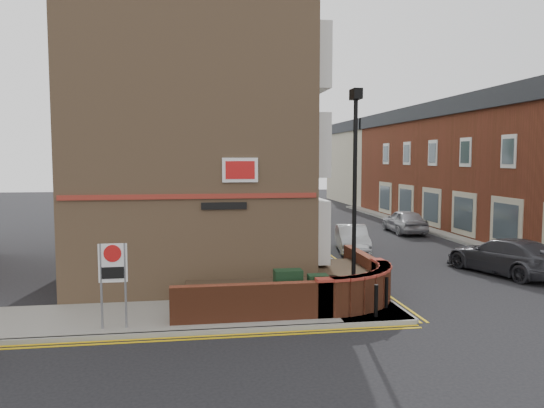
{
  "coord_description": "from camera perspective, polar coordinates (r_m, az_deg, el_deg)",
  "views": [
    {
      "loc": [
        -3.01,
        -13.29,
        4.5
      ],
      "look_at": [
        -0.35,
        4.0,
        2.97
      ],
      "focal_mm": 35.0,
      "sensor_mm": 36.0,
      "label": 1
    }
  ],
  "objects": [
    {
      "name": "ground",
      "position": [
        14.35,
        3.91,
        -13.28
      ],
      "size": [
        120.0,
        120.0,
        0.0
      ],
      "primitive_type": "plane",
      "color": "black",
      "rests_on": "ground"
    },
    {
      "name": "pavement_corner",
      "position": [
        15.45,
        -10.42,
        -11.78
      ],
      "size": [
        13.0,
        3.0,
        0.12
      ],
      "primitive_type": "cube",
      "color": "gray",
      "rests_on": "ground"
    },
    {
      "name": "pavement_main",
      "position": [
        30.04,
        0.94,
        -3.49
      ],
      "size": [
        2.0,
        32.0,
        0.12
      ],
      "primitive_type": "cube",
      "color": "gray",
      "rests_on": "ground"
    },
    {
      "name": "pavement_far",
      "position": [
        31.1,
        22.38,
        -3.58
      ],
      "size": [
        4.0,
        40.0,
        0.12
      ],
      "primitive_type": "cube",
      "color": "gray",
      "rests_on": "ground"
    },
    {
      "name": "kerb_side",
      "position": [
        14.02,
        -10.6,
        -13.54
      ],
      "size": [
        13.0,
        0.15,
        0.12
      ],
      "primitive_type": "cube",
      "color": "gray",
      "rests_on": "ground"
    },
    {
      "name": "kerb_main_near",
      "position": [
        30.23,
        2.81,
        -3.45
      ],
      "size": [
        0.15,
        32.0,
        0.12
      ],
      "primitive_type": "cube",
      "color": "gray",
      "rests_on": "ground"
    },
    {
      "name": "kerb_main_far",
      "position": [
        30.12,
        19.12,
        -3.75
      ],
      "size": [
        0.15,
        40.0,
        0.12
      ],
      "primitive_type": "cube",
      "color": "gray",
      "rests_on": "ground"
    },
    {
      "name": "yellow_lines_side",
      "position": [
        13.8,
        -10.63,
        -14.08
      ],
      "size": [
        13.0,
        0.28,
        0.01
      ],
      "primitive_type": "cube",
      "color": "gold",
      "rests_on": "ground"
    },
    {
      "name": "yellow_lines_main",
      "position": [
        30.29,
        3.27,
        -3.54
      ],
      "size": [
        0.28,
        32.0,
        0.01
      ],
      "primitive_type": "cube",
      "color": "gold",
      "rests_on": "ground"
    },
    {
      "name": "corner_building",
      "position": [
        21.36,
        -8.4,
        9.59
      ],
      "size": [
        8.95,
        10.4,
        13.6
      ],
      "color": "#977350",
      "rests_on": "ground"
    },
    {
      "name": "garden_wall",
      "position": [
        16.69,
        2.0,
        -10.63
      ],
      "size": [
        6.8,
        6.0,
        1.2
      ],
      "primitive_type": null,
      "color": "brown",
      "rests_on": "ground"
    },
    {
      "name": "lamppost",
      "position": [
        15.25,
        8.87,
        0.6
      ],
      "size": [
        0.25,
        0.5,
        6.3
      ],
      "color": "black",
      "rests_on": "pavement_corner"
    },
    {
      "name": "utility_cabinet_large",
      "position": [
        15.31,
        1.74,
        -9.28
      ],
      "size": [
        0.8,
        0.45,
        1.2
      ],
      "primitive_type": "cube",
      "color": "black",
      "rests_on": "pavement_corner"
    },
    {
      "name": "utility_cabinet_small",
      "position": [
        15.2,
        4.95,
        -9.6
      ],
      "size": [
        0.55,
        0.4,
        1.1
      ],
      "primitive_type": "cube",
      "color": "black",
      "rests_on": "pavement_corner"
    },
    {
      "name": "bollard_near",
      "position": [
        15.1,
        11.13,
        -10.17
      ],
      "size": [
        0.11,
        0.11,
        0.9
      ],
      "primitive_type": "cylinder",
      "color": "black",
      "rests_on": "pavement_corner"
    },
    {
      "name": "bollard_far",
      "position": [
        16.03,
        12.19,
        -9.3
      ],
      "size": [
        0.11,
        0.11,
        0.9
      ],
      "primitive_type": "cylinder",
      "color": "black",
      "rests_on": "pavement_corner"
    },
    {
      "name": "zone_sign",
      "position": [
        14.22,
        -16.73,
        -6.79
      ],
      "size": [
        0.72,
        0.07,
        2.2
      ],
      "color": "slate",
      "rests_on": "pavement_corner"
    },
    {
      "name": "far_terrace",
      "position": [
        34.99,
        21.32,
        3.91
      ],
      "size": [
        5.4,
        30.4,
        8.0
      ],
      "color": "brown",
      "rests_on": "ground"
    },
    {
      "name": "far_terrace_cream",
      "position": [
        54.2,
        10.12,
        4.45
      ],
      "size": [
        5.4,
        12.4,
        8.0
      ],
      "color": "#B8AF98",
      "rests_on": "ground"
    },
    {
      "name": "tree_near",
      "position": [
        27.79,
        1.63,
        5.42
      ],
      "size": [
        3.64,
        3.65,
        6.7
      ],
      "color": "#382B1E",
      "rests_on": "pavement_main"
    },
    {
      "name": "tree_mid",
      "position": [
        35.69,
        -0.7,
        6.12
      ],
      "size": [
        4.03,
        4.03,
        7.42
      ],
      "color": "#382B1E",
      "rests_on": "pavement_main"
    },
    {
      "name": "tree_far",
      "position": [
        43.63,
        -2.18,
        5.54
      ],
      "size": [
        3.81,
        3.81,
        7.0
      ],
      "color": "#382B1E",
      "rests_on": "pavement_main"
    },
    {
      "name": "traffic_light_assembly",
      "position": [
        38.71,
        -0.72,
        2.46
      ],
      "size": [
        0.2,
        0.16,
        4.2
      ],
      "color": "black",
      "rests_on": "pavement_main"
    },
    {
      "name": "silver_car_near",
      "position": [
        25.67,
        8.6,
        -3.72
      ],
      "size": [
        1.99,
        4.01,
        1.26
      ],
      "primitive_type": "imported",
      "rotation": [
        0.0,
        0.0,
        -0.18
      ],
      "color": "#B5BABD",
      "rests_on": "ground"
    },
    {
      "name": "red_car_main",
      "position": [
        33.27,
        2.76,
        -1.74
      ],
      "size": [
        2.42,
        4.46,
        1.19
      ],
      "primitive_type": "imported",
      "rotation": [
        0.0,
        0.0,
        0.11
      ],
      "color": "maroon",
      "rests_on": "ground"
    },
    {
      "name": "grey_car_far",
      "position": [
        22.49,
        23.78,
        -5.13
      ],
      "size": [
        3.35,
        5.23,
        1.41
      ],
      "primitive_type": "imported",
      "rotation": [
        0.0,
        0.0,
        3.45
      ],
      "color": "#323338",
      "rests_on": "ground"
    },
    {
      "name": "silver_car_far",
      "position": [
        32.69,
        14.04,
        -1.8
      ],
      "size": [
        1.85,
        4.24,
        1.42
      ],
      "primitive_type": "imported",
      "rotation": [
        0.0,
        0.0,
        3.1
      ],
      "color": "#9E9FA5",
      "rests_on": "ground"
    }
  ]
}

